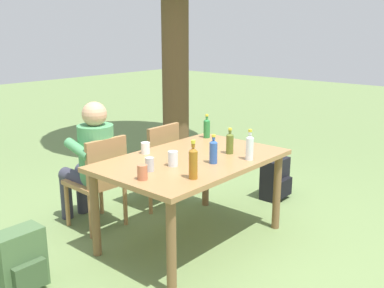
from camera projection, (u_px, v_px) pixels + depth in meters
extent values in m
plane|color=#6B844C|center=(192.00, 240.00, 3.86)|extent=(24.00, 24.00, 0.00)
cube|color=#A37547|center=(192.00, 160.00, 3.67)|extent=(1.56, 1.00, 0.04)
cylinder|color=brown|center=(171.00, 247.00, 2.99)|extent=(0.07, 0.07, 0.71)
cylinder|color=brown|center=(277.00, 192.00, 4.01)|extent=(0.07, 0.07, 0.71)
cylinder|color=brown|center=(95.00, 214.00, 3.52)|extent=(0.07, 0.07, 0.71)
cylinder|color=brown|center=(206.00, 173.00, 4.54)|extent=(0.07, 0.07, 0.71)
cube|color=#A37547|center=(95.00, 182.00, 4.05)|extent=(0.46, 0.46, 0.04)
cube|color=#A37547|center=(107.00, 162.00, 3.86)|extent=(0.42, 0.05, 0.42)
cylinder|color=#A37547|center=(101.00, 194.00, 4.37)|extent=(0.04, 0.04, 0.41)
cylinder|color=#A37547|center=(67.00, 205.00, 4.10)|extent=(0.04, 0.04, 0.41)
cylinder|color=#A37547|center=(125.00, 204.00, 4.12)|extent=(0.04, 0.04, 0.41)
cylinder|color=#A37547|center=(91.00, 216.00, 3.85)|extent=(0.04, 0.04, 0.41)
cube|color=#A37547|center=(150.00, 165.00, 4.56)|extent=(0.45, 0.45, 0.04)
cube|color=#A37547|center=(164.00, 146.00, 4.38)|extent=(0.42, 0.05, 0.42)
cylinder|color=#A37547|center=(151.00, 177.00, 4.88)|extent=(0.04, 0.04, 0.41)
cylinder|color=#A37547|center=(125.00, 186.00, 4.60)|extent=(0.04, 0.04, 0.41)
cylinder|color=#A37547|center=(176.00, 184.00, 4.64)|extent=(0.04, 0.04, 0.41)
cylinder|color=#A37547|center=(150.00, 194.00, 4.36)|extent=(0.04, 0.04, 0.41)
cylinder|color=#4C935B|center=(97.00, 153.00, 3.95)|extent=(0.32, 0.32, 0.52)
sphere|color=tan|center=(94.00, 114.00, 3.86)|extent=(0.22, 0.22, 0.22)
cylinder|color=#383847|center=(93.00, 174.00, 4.21)|extent=(0.14, 0.40, 0.14)
cylinder|color=#383847|center=(82.00, 191.00, 4.39)|extent=(0.11, 0.11, 0.45)
cylinder|color=#4C935B|center=(113.00, 141.00, 4.07)|extent=(0.09, 0.31, 0.16)
cylinder|color=#383847|center=(77.00, 179.00, 4.07)|extent=(0.14, 0.40, 0.14)
cylinder|color=#383847|center=(66.00, 196.00, 4.26)|extent=(0.11, 0.11, 0.45)
cylinder|color=#4C935B|center=(78.00, 149.00, 3.79)|extent=(0.09, 0.31, 0.16)
cylinder|color=#287A38|center=(207.00, 129.00, 4.33)|extent=(0.06, 0.06, 0.17)
cone|color=#287A38|center=(207.00, 120.00, 4.30)|extent=(0.06, 0.06, 0.02)
cylinder|color=#287A38|center=(207.00, 117.00, 4.30)|extent=(0.03, 0.03, 0.02)
cylinder|color=yellow|center=(207.00, 115.00, 4.29)|extent=(0.03, 0.03, 0.02)
cylinder|color=#566623|center=(230.00, 144.00, 3.78)|extent=(0.06, 0.06, 0.16)
cone|color=#566623|center=(230.00, 134.00, 3.75)|extent=(0.06, 0.06, 0.02)
cylinder|color=#566623|center=(230.00, 131.00, 3.75)|extent=(0.03, 0.03, 0.02)
cylinder|color=yellow|center=(230.00, 129.00, 3.74)|extent=(0.03, 0.03, 0.02)
cylinder|color=#996019|center=(193.00, 165.00, 3.13)|extent=(0.06, 0.06, 0.21)
cone|color=#996019|center=(193.00, 149.00, 3.10)|extent=(0.06, 0.06, 0.03)
cylinder|color=#996019|center=(193.00, 145.00, 3.10)|extent=(0.03, 0.03, 0.03)
cylinder|color=yellow|center=(193.00, 142.00, 3.09)|extent=(0.03, 0.03, 0.02)
cylinder|color=white|center=(250.00, 149.00, 3.59)|extent=(0.06, 0.06, 0.18)
cone|color=white|center=(250.00, 136.00, 3.57)|extent=(0.06, 0.06, 0.03)
cylinder|color=white|center=(250.00, 133.00, 3.56)|extent=(0.03, 0.03, 0.03)
cylinder|color=yellow|center=(250.00, 131.00, 3.55)|extent=(0.03, 0.03, 0.02)
cylinder|color=#2D56A3|center=(213.00, 153.00, 3.50)|extent=(0.06, 0.06, 0.17)
cone|color=#2D56A3|center=(213.00, 141.00, 3.47)|extent=(0.06, 0.06, 0.02)
cylinder|color=#2D56A3|center=(213.00, 138.00, 3.47)|extent=(0.03, 0.03, 0.02)
cylinder|color=yellow|center=(213.00, 136.00, 3.46)|extent=(0.03, 0.03, 0.02)
cylinder|color=#B2B7BC|center=(150.00, 164.00, 3.31)|extent=(0.07, 0.07, 0.11)
cylinder|color=#BC6B47|center=(142.00, 172.00, 3.13)|extent=(0.07, 0.07, 0.11)
cylinder|color=silver|center=(173.00, 159.00, 3.44)|extent=(0.08, 0.08, 0.12)
cylinder|color=white|center=(145.00, 148.00, 3.78)|extent=(0.08, 0.08, 0.10)
cube|color=#47663D|center=(20.00, 260.00, 3.09)|extent=(0.33, 0.19, 0.45)
cube|color=#395130|center=(30.00, 277.00, 3.03)|extent=(0.23, 0.06, 0.20)
cube|color=black|center=(275.00, 178.00, 4.78)|extent=(0.33, 0.18, 0.44)
cube|color=black|center=(284.00, 188.00, 4.73)|extent=(0.23, 0.06, 0.19)
cylinder|color=brown|center=(175.00, 55.00, 6.22)|extent=(0.38, 0.38, 2.88)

